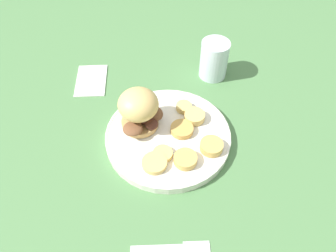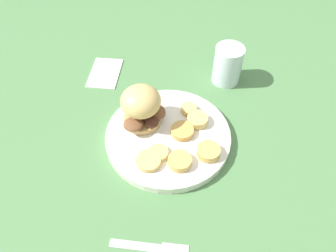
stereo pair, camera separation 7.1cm
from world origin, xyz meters
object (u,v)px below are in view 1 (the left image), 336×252
sandwich (140,109)px  fork (172,248)px  dinner_plate (168,136)px  drinking_glass (214,59)px

sandwich → fork: (-0.01, 0.28, -0.07)m
fork → sandwich: bearing=-87.6°
dinner_plate → fork: size_ratio=1.93×
sandwich → drinking_glass: bearing=-144.5°
fork → drinking_glass: bearing=-115.2°
dinner_plate → drinking_glass: 0.25m
sandwich → fork: size_ratio=0.73×
sandwich → fork: sandwich is taller
dinner_plate → fork: 0.25m
fork → drinking_glass: drinking_glass is taller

